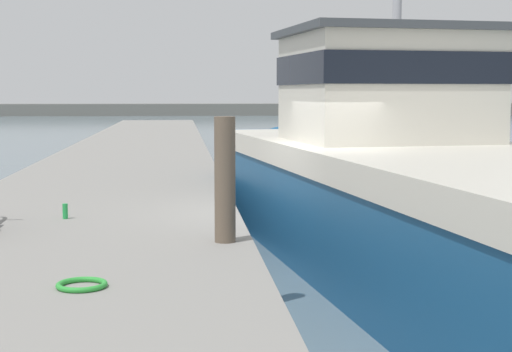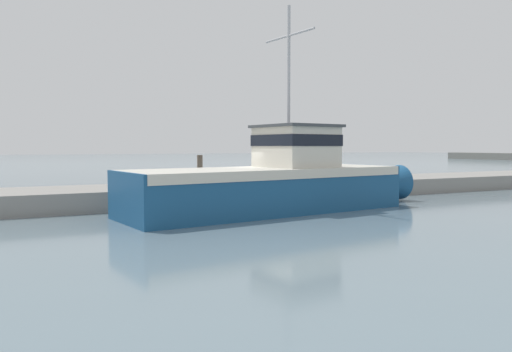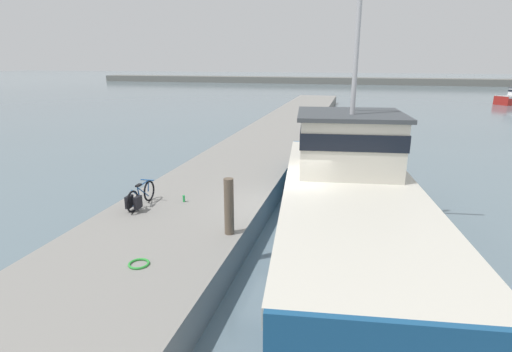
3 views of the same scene
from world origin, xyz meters
The scene contains 8 objects.
ground_plane centered at (0.00, 0.00, 0.00)m, with size 320.00×320.00×0.00m, color slate.
dock_pier centered at (-3.08, 0.00, 0.43)m, with size 4.51×80.00×0.87m, color gray.
far_shoreline centered at (30.00, 81.77, 0.68)m, with size 180.00×5.00×1.36m, color slate.
fishing_boat_main centered at (1.77, 0.13, 1.31)m, with size 5.17×14.67×8.69m.
bicycle_touring centered at (-4.39, -1.23, 1.20)m, with size 0.44×1.68×0.73m.
mooring_post centered at (-1.16, -2.33, 1.61)m, with size 0.25×0.25×1.49m, color brown.
hose_coil centered at (-2.59, -4.40, 0.89)m, with size 0.47×0.47×0.05m, color green.
water_bottle_on_curb centered at (-3.30, -0.40, 0.98)m, with size 0.07×0.07×0.21m, color green.
Camera 3 is at (1.85, -11.41, 5.22)m, focal length 28.00 mm.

